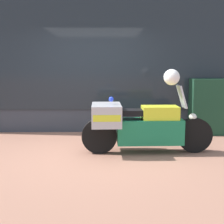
% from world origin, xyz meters
% --- Properties ---
extents(ground_plane, '(60.00, 60.00, 0.00)m').
position_xyz_m(ground_plane, '(0.00, 0.00, 0.00)').
color(ground_plane, '#9E6B56').
extents(shop_building, '(6.54, 0.55, 3.57)m').
position_xyz_m(shop_building, '(-0.44, 2.00, 1.79)').
color(shop_building, '#333842').
rests_on(shop_building, ground).
extents(window_display, '(5.13, 0.30, 2.12)m').
position_xyz_m(window_display, '(0.41, 2.03, 0.50)').
color(window_display, slate).
rests_on(window_display, ground).
extents(paramedic_motorcycle, '(2.40, 0.81, 1.24)m').
position_xyz_m(paramedic_motorcycle, '(0.86, 0.00, 0.54)').
color(paramedic_motorcycle, black).
rests_on(paramedic_motorcycle, ground).
extents(utility_cabinet, '(0.88, 0.43, 1.29)m').
position_xyz_m(utility_cabinet, '(2.69, 1.55, 0.64)').
color(utility_cabinet, '#193D28').
rests_on(utility_cabinet, ground).
extents(white_helmet, '(0.29, 0.29, 0.29)m').
position_xyz_m(white_helmet, '(1.48, 0.02, 1.39)').
color(white_helmet, white).
rests_on(white_helmet, paramedic_motorcycle).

